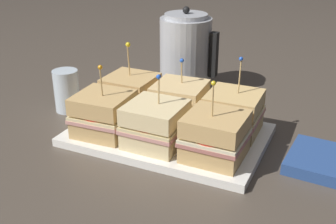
% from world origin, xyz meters
% --- Properties ---
extents(ground_plane, '(6.00, 6.00, 0.00)m').
position_xyz_m(ground_plane, '(0.00, 0.00, 0.00)').
color(ground_plane, '#4C4238').
extents(serving_platter, '(0.43, 0.28, 0.02)m').
position_xyz_m(serving_platter, '(0.00, 0.00, 0.01)').
color(serving_platter, white).
rests_on(serving_platter, ground_plane).
extents(sandwich_front_left, '(0.13, 0.13, 0.16)m').
position_xyz_m(sandwich_front_left, '(-0.13, -0.06, 0.06)').
color(sandwich_front_left, tan).
rests_on(sandwich_front_left, serving_platter).
extents(sandwich_front_center, '(0.12, 0.12, 0.16)m').
position_xyz_m(sandwich_front_center, '(0.00, -0.06, 0.06)').
color(sandwich_front_center, beige).
rests_on(sandwich_front_center, serving_platter).
extents(sandwich_front_right, '(0.12, 0.12, 0.17)m').
position_xyz_m(sandwich_front_right, '(0.13, -0.06, 0.06)').
color(sandwich_front_right, tan).
rests_on(sandwich_front_right, serving_platter).
extents(sandwich_back_left, '(0.12, 0.12, 0.18)m').
position_xyz_m(sandwich_back_left, '(-0.13, 0.06, 0.06)').
color(sandwich_back_left, tan).
rests_on(sandwich_back_left, serving_platter).
extents(sandwich_back_center, '(0.13, 0.13, 0.15)m').
position_xyz_m(sandwich_back_center, '(-0.00, 0.07, 0.06)').
color(sandwich_back_center, '#DBB77A').
rests_on(sandwich_back_center, serving_platter).
extents(sandwich_back_right, '(0.12, 0.12, 0.17)m').
position_xyz_m(sandwich_back_right, '(0.13, 0.06, 0.06)').
color(sandwich_back_right, tan).
rests_on(sandwich_back_right, serving_platter).
extents(kettle_steel, '(0.17, 0.15, 0.24)m').
position_xyz_m(kettle_steel, '(-0.08, 0.31, 0.11)').
color(kettle_steel, '#B7BABF').
rests_on(kettle_steel, ground_plane).
extents(drinking_glass, '(0.07, 0.07, 0.11)m').
position_xyz_m(drinking_glass, '(-0.30, 0.04, 0.05)').
color(drinking_glass, silver).
rests_on(drinking_glass, ground_plane).
extents(napkin_stack, '(0.16, 0.16, 0.02)m').
position_xyz_m(napkin_stack, '(0.34, 0.02, 0.01)').
color(napkin_stack, navy).
rests_on(napkin_stack, ground_plane).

